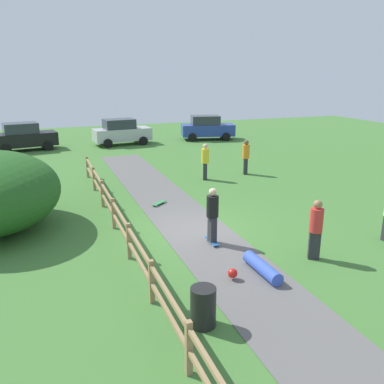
# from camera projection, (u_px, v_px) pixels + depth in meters

# --- Properties ---
(ground_plane) EXTENTS (60.00, 60.00, 0.00)m
(ground_plane) POSITION_uv_depth(u_px,v_px,m) (196.00, 231.00, 14.13)
(ground_plane) COLOR #427533
(asphalt_path) EXTENTS (2.40, 28.00, 0.02)m
(asphalt_path) POSITION_uv_depth(u_px,v_px,m) (196.00, 231.00, 14.13)
(asphalt_path) COLOR #605E5B
(asphalt_path) RESTS_ON ground_plane
(wooden_fence) EXTENTS (0.12, 18.12, 1.10)m
(wooden_fence) POSITION_uv_depth(u_px,v_px,m) (120.00, 223.00, 13.07)
(wooden_fence) COLOR #997A51
(wooden_fence) RESTS_ON ground_plane
(trash_bin) EXTENTS (0.56, 0.56, 0.90)m
(trash_bin) POSITION_uv_depth(u_px,v_px,m) (203.00, 307.00, 8.79)
(trash_bin) COLOR black
(trash_bin) RESTS_ON ground_plane
(skater_riding) EXTENTS (0.39, 0.80, 1.82)m
(skater_riding) POSITION_uv_depth(u_px,v_px,m) (212.00, 213.00, 12.84)
(skater_riding) COLOR #265999
(skater_riding) RESTS_ON asphalt_path
(skater_fallen) EXTENTS (1.22, 1.55, 0.36)m
(skater_fallen) POSITION_uv_depth(u_px,v_px,m) (260.00, 268.00, 11.06)
(skater_fallen) COLOR blue
(skater_fallen) RESTS_ON asphalt_path
(skateboard_loose) EXTENTS (0.75, 0.66, 0.08)m
(skateboard_loose) POSITION_uv_depth(u_px,v_px,m) (159.00, 203.00, 16.90)
(skateboard_loose) COLOR #338C4C
(skateboard_loose) RESTS_ON asphalt_path
(bystander_red) EXTENTS (0.51, 0.51, 1.81)m
(bystander_red) POSITION_uv_depth(u_px,v_px,m) (316.00, 227.00, 11.81)
(bystander_red) COLOR #2D2D33
(bystander_red) RESTS_ON ground_plane
(bystander_orange) EXTENTS (0.49, 0.49, 1.85)m
(bystander_orange) POSITION_uv_depth(u_px,v_px,m) (246.00, 155.00, 21.74)
(bystander_orange) COLOR #2D2D33
(bystander_orange) RESTS_ON ground_plane
(bystander_yellow) EXTENTS (0.49, 0.49, 1.85)m
(bystander_yellow) POSITION_uv_depth(u_px,v_px,m) (205.00, 160.00, 20.62)
(bystander_yellow) COLOR #2D2D33
(bystander_yellow) RESTS_ON ground_plane
(parked_car_silver) EXTENTS (4.35, 2.32, 1.92)m
(parked_car_silver) POSITION_uv_depth(u_px,v_px,m) (121.00, 132.00, 30.63)
(parked_car_silver) COLOR #B7B7BC
(parked_car_silver) RESTS_ON ground_plane
(parked_car_blue) EXTENTS (4.47, 2.70, 1.92)m
(parked_car_blue) POSITION_uv_depth(u_px,v_px,m) (207.00, 128.00, 32.96)
(parked_car_blue) COLOR #283D99
(parked_car_blue) RESTS_ON ground_plane
(parked_car_black) EXTENTS (4.42, 2.51, 1.92)m
(parked_car_black) POSITION_uv_depth(u_px,v_px,m) (24.00, 137.00, 28.36)
(parked_car_black) COLOR black
(parked_car_black) RESTS_ON ground_plane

